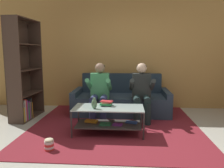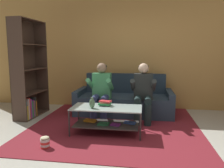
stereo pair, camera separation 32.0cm
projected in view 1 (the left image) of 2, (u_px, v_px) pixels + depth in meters
name	position (u px, v px, depth m)	size (l,w,h in m)	color
ground	(125.00, 146.00, 3.31)	(16.80, 16.80, 0.00)	beige
back_partition	(127.00, 51.00, 5.53)	(8.40, 0.12, 2.90)	tan
couch	(121.00, 101.00, 5.09)	(2.17, 0.95, 0.90)	#2C3E4E
person_seated_left	(99.00, 89.00, 4.52)	(0.50, 0.58, 1.19)	navy
person_seated_right	(142.00, 90.00, 4.46)	(0.50, 0.58, 1.19)	#1C2D2D
coffee_table	(108.00, 116.00, 3.79)	(1.21, 0.55, 0.47)	#ADC4BC
area_rug	(115.00, 123.00, 4.35)	(3.16, 3.28, 0.01)	maroon
vase	(94.00, 104.00, 3.65)	(0.10, 0.10, 0.19)	#50744F
book_stack	(106.00, 103.00, 3.86)	(0.23, 0.19, 0.09)	#1E2534
bookshelf	(22.00, 80.00, 4.60)	(0.38, 0.98, 2.09)	#483429
popcorn_tub	(49.00, 144.00, 3.15)	(0.13, 0.13, 0.18)	red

